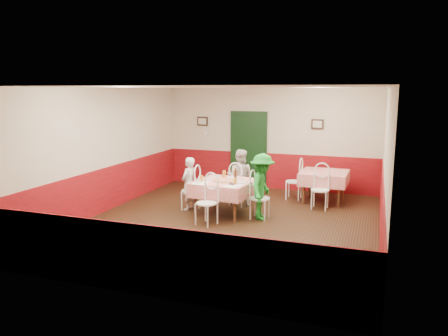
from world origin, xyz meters
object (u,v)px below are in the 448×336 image
(chair_second_a, at_px, (294,182))
(diner_left, at_px, (189,184))
(chair_right, at_px, (260,198))
(glass_b, at_px, (235,181))
(second_table, at_px, (324,187))
(diner_right, at_px, (262,187))
(wallet, at_px, (232,184))
(chair_near, at_px, (206,203))
(beer_bottle, at_px, (235,173))
(diner_far, at_px, (240,177))
(pizza, at_px, (225,180))
(chair_second_b, at_px, (320,190))
(main_table, at_px, (224,198))
(chair_far, at_px, (239,187))
(chair_left, at_px, (191,191))
(glass_c, at_px, (224,174))
(glass_a, at_px, (201,179))

(chair_second_a, bearing_deg, diner_left, -47.58)
(chair_right, xyz_separation_m, glass_b, (-0.51, -0.16, 0.37))
(second_table, height_order, diner_right, diner_right)
(chair_right, relative_size, wallet, 8.18)
(chair_second_a, relative_size, wallet, 8.18)
(chair_near, xyz_separation_m, diner_left, (-0.81, 0.94, 0.16))
(chair_near, distance_m, chair_second_a, 3.03)
(second_table, height_order, wallet, wallet)
(beer_bottle, bearing_deg, diner_right, -31.26)
(diner_far, bearing_deg, pizza, 84.24)
(chair_second_b, xyz_separation_m, diner_right, (-1.07, -1.23, 0.26))
(second_table, distance_m, glass_b, 2.72)
(second_table, height_order, beer_bottle, beer_bottle)
(chair_right, height_order, wallet, chair_right)
(main_table, bearing_deg, chair_far, 84.29)
(chair_left, xyz_separation_m, glass_c, (0.71, 0.31, 0.39))
(glass_a, distance_m, beer_bottle, 0.84)
(chair_second_b, bearing_deg, diner_far, -170.58)
(diner_left, bearing_deg, glass_b, 83.54)
(chair_left, distance_m, diner_far, 1.26)
(chair_second_a, xyz_separation_m, glass_a, (-1.66, -2.12, 0.38))
(glass_a, distance_m, glass_c, 0.70)
(chair_right, bearing_deg, chair_left, 86.30)
(glass_a, bearing_deg, diner_left, 144.60)
(chair_right, height_order, pizza, chair_right)
(chair_left, relative_size, chair_far, 1.00)
(second_table, xyz_separation_m, glass_a, (-2.41, -2.12, 0.45))
(chair_right, height_order, chair_second_a, same)
(chair_near, bearing_deg, chair_right, 57.19)
(chair_right, relative_size, diner_right, 0.63)
(glass_c, xyz_separation_m, wallet, (0.42, -0.70, -0.07))
(main_table, xyz_separation_m, glass_a, (-0.45, -0.23, 0.45))
(beer_bottle, bearing_deg, chair_right, -32.75)
(beer_bottle, xyz_separation_m, diner_left, (-1.04, -0.28, -0.26))
(second_table, relative_size, beer_bottle, 5.00)
(chair_second_a, distance_m, diner_right, 2.02)
(chair_second_b, relative_size, pizza, 1.88)
(chair_near, distance_m, chair_second_b, 2.86)
(chair_left, height_order, glass_c, glass_c)
(diner_left, bearing_deg, beer_bottle, 113.45)
(chair_left, bearing_deg, chair_second_b, 110.09)
(chair_far, bearing_deg, chair_left, 51.43)
(beer_bottle, height_order, diner_right, diner_right)
(main_table, distance_m, chair_far, 0.85)
(chair_second_a, height_order, glass_b, chair_second_a)
(main_table, relative_size, glass_c, 8.00)
(pizza, height_order, wallet, pizza)
(pizza, height_order, beer_bottle, beer_bottle)
(chair_right, bearing_deg, second_table, -27.60)
(diner_left, distance_m, diner_right, 1.80)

